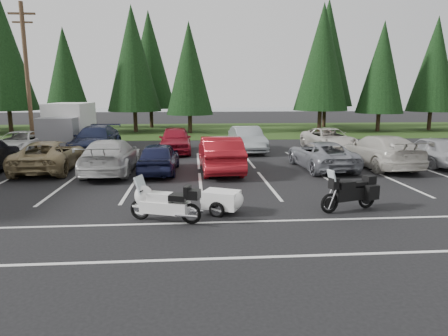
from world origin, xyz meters
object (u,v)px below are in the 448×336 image
(car_near_5, at_px, (220,154))
(car_near_7, at_px, (379,151))
(utility_pole, at_px, (27,75))
(adventure_motorcycle, at_px, (349,189))
(box_truck, at_px, (67,126))
(car_near_3, at_px, (111,156))
(car_near_2, at_px, (50,156))
(cargo_trailer, at_px, (221,202))
(car_near_6, at_px, (321,155))
(car_far_3, at_px, (247,139))
(car_far_2, at_px, (175,140))
(car_far_0, at_px, (20,143))
(car_near_8, at_px, (432,151))
(car_far_4, at_px, (329,139))
(car_far_1, at_px, (96,140))
(car_near_4, at_px, (159,158))
(touring_motorcycle, at_px, (165,199))

(car_near_5, distance_m, car_near_7, 7.85)
(utility_pole, relative_size, adventure_motorcycle, 3.99)
(box_truck, relative_size, adventure_motorcycle, 2.48)
(car_near_3, bearing_deg, utility_pole, -50.48)
(car_near_2, xyz_separation_m, car_near_3, (2.96, -0.70, 0.06))
(car_near_7, xyz_separation_m, cargo_trailer, (-8.25, -6.97, -0.44))
(car_near_3, distance_m, cargo_trailer, 8.03)
(car_near_3, height_order, car_near_6, car_near_3)
(car_far_3, bearing_deg, car_far_2, 176.44)
(car_far_0, bearing_deg, cargo_trailer, -47.27)
(car_near_7, xyz_separation_m, car_far_2, (-10.16, 5.56, -0.00))
(car_near_3, distance_m, car_near_8, 15.76)
(car_near_7, relative_size, car_far_4, 1.10)
(utility_pole, xyz_separation_m, adventure_motorcycle, (15.03, -14.67, -4.01))
(car_far_0, relative_size, car_far_1, 0.89)
(utility_pole, bearing_deg, adventure_motorcycle, -44.31)
(car_near_3, relative_size, car_near_7, 0.97)
(car_near_7, distance_m, car_far_3, 8.05)
(box_truck, distance_m, car_far_1, 3.36)
(car_near_4, bearing_deg, car_near_5, -175.18)
(cargo_trailer, bearing_deg, car_far_3, 103.48)
(car_near_2, distance_m, car_near_7, 15.79)
(car_far_3, distance_m, car_far_4, 5.24)
(car_near_2, relative_size, car_far_4, 1.03)
(car_near_4, xyz_separation_m, car_far_3, (4.90, 6.24, 0.06))
(car_far_0, height_order, car_far_4, car_far_4)
(car_near_5, bearing_deg, cargo_trailer, 84.11)
(car_far_0, bearing_deg, car_near_3, -41.14)
(car_near_3, relative_size, car_near_6, 1.11)
(utility_pole, distance_m, car_far_2, 10.17)
(utility_pole, xyz_separation_m, car_near_2, (3.53, -7.31, -3.98))
(utility_pole, height_order, car_near_2, utility_pole)
(cargo_trailer, bearing_deg, car_near_5, 111.11)
(touring_motorcycle, bearing_deg, car_near_5, 93.62)
(box_truck, distance_m, car_far_0, 3.37)
(utility_pole, height_order, cargo_trailer, utility_pole)
(car_near_8, relative_size, car_far_1, 0.78)
(car_near_4, bearing_deg, car_near_3, -3.73)
(car_far_0, bearing_deg, car_near_4, -33.93)
(car_near_4, height_order, adventure_motorcycle, car_near_4)
(utility_pole, bearing_deg, car_near_3, -51.00)
(utility_pole, distance_m, touring_motorcycle, 18.42)
(car_near_6, relative_size, touring_motorcycle, 2.00)
(car_near_5, distance_m, touring_motorcycle, 7.53)
(car_near_7, bearing_deg, car_near_5, -1.55)
(car_near_3, height_order, car_far_4, car_near_3)
(car_far_1, bearing_deg, cargo_trailer, -60.40)
(car_near_8, bearing_deg, car_far_2, -26.15)
(cargo_trailer, bearing_deg, car_near_3, 149.52)
(car_near_3, bearing_deg, car_near_4, 174.95)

